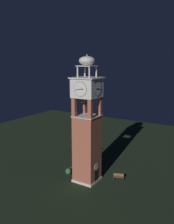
# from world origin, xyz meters

# --- Properties ---
(ground) EXTENTS (80.00, 80.00, 0.00)m
(ground) POSITION_xyz_m (0.00, 0.00, 0.00)
(ground) COLOR black
(clock_tower) EXTENTS (3.86, 3.86, 19.00)m
(clock_tower) POSITION_xyz_m (0.00, -0.00, 7.91)
(clock_tower) COLOR #AD5B42
(clock_tower) RESTS_ON ground
(park_bench) EXTENTS (0.97, 1.65, 0.95)m
(park_bench) POSITION_xyz_m (2.74, -4.08, 0.48)
(park_bench) COLOR brown
(park_bench) RESTS_ON ground
(lamp_post) EXTENTS (0.36, 0.36, 3.99)m
(lamp_post) POSITION_xyz_m (5.27, 3.33, 2.75)
(lamp_post) COLOR black
(lamp_post) RESTS_ON ground
(trash_bin) EXTENTS (0.52, 0.52, 0.80)m
(trash_bin) POSITION_xyz_m (1.33, 3.91, 0.40)
(trash_bin) COLOR #2D2D33
(trash_bin) RESTS_ON ground
(shrub_near_entry) EXTENTS (0.96, 0.96, 1.06)m
(shrub_near_entry) POSITION_xyz_m (0.04, 3.57, 0.53)
(shrub_near_entry) COLOR #336638
(shrub_near_entry) RESTS_ON ground
(shrub_left_of_tower) EXTENTS (0.91, 0.91, 0.63)m
(shrub_left_of_tower) POSITION_xyz_m (0.88, 3.72, 0.32)
(shrub_left_of_tower) COLOR #336638
(shrub_left_of_tower) RESTS_ON ground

